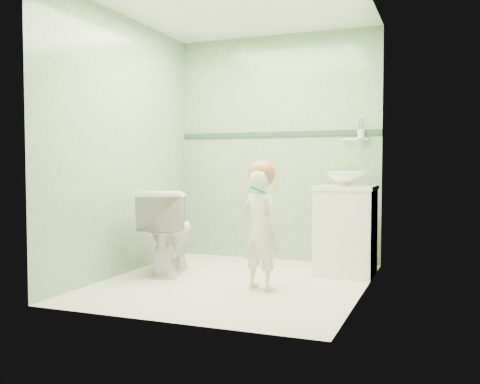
% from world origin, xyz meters
% --- Properties ---
extents(ground, '(2.50, 2.50, 0.00)m').
position_xyz_m(ground, '(0.00, 0.00, 0.00)').
color(ground, silver).
rests_on(ground, ground).
extents(room_shell, '(2.50, 2.54, 2.40)m').
position_xyz_m(room_shell, '(0.00, 0.00, 1.20)').
color(room_shell, gray).
rests_on(room_shell, ground).
extents(trim_stripe, '(2.20, 0.02, 0.05)m').
position_xyz_m(trim_stripe, '(0.00, 1.24, 1.35)').
color(trim_stripe, '#2C4C32').
rests_on(trim_stripe, room_shell).
extents(vanity, '(0.52, 0.50, 0.80)m').
position_xyz_m(vanity, '(0.84, 0.70, 0.40)').
color(vanity, white).
rests_on(vanity, ground).
extents(counter, '(0.54, 0.52, 0.04)m').
position_xyz_m(counter, '(0.84, 0.70, 0.81)').
color(counter, white).
rests_on(counter, vanity).
extents(basin, '(0.37, 0.37, 0.13)m').
position_xyz_m(basin, '(0.84, 0.70, 0.89)').
color(basin, white).
rests_on(basin, counter).
extents(faucet, '(0.03, 0.13, 0.18)m').
position_xyz_m(faucet, '(0.84, 0.89, 0.97)').
color(faucet, silver).
rests_on(faucet, counter).
extents(cup_holder, '(0.26, 0.07, 0.21)m').
position_xyz_m(cup_holder, '(0.89, 1.18, 1.33)').
color(cup_holder, silver).
rests_on(cup_holder, room_shell).
extents(toilet, '(0.63, 0.86, 0.79)m').
position_xyz_m(toilet, '(-0.74, 0.19, 0.39)').
color(toilet, white).
rests_on(toilet, ground).
extents(toddler, '(0.42, 0.34, 0.98)m').
position_xyz_m(toddler, '(0.30, -0.15, 0.49)').
color(toddler, beige).
rests_on(toddler, ground).
extents(hair_cap, '(0.22, 0.22, 0.22)m').
position_xyz_m(hair_cap, '(0.30, -0.12, 0.95)').
color(hair_cap, '#B0663F').
rests_on(hair_cap, toddler).
extents(teal_toothbrush, '(0.11, 0.14, 0.08)m').
position_xyz_m(teal_toothbrush, '(0.32, -0.29, 0.83)').
color(teal_toothbrush, '#037E69').
rests_on(teal_toothbrush, toddler).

